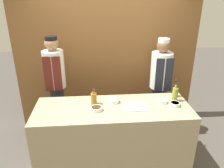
{
  "coord_description": "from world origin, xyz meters",
  "views": [
    {
      "loc": [
        -0.23,
        -2.6,
        2.38
      ],
      "look_at": [
        0.0,
        0.16,
        1.21
      ],
      "focal_mm": 35.0,
      "sensor_mm": 36.0,
      "label": 1
    }
  ],
  "objects_px": {
    "sauce_bowl_red": "(175,104)",
    "sauce_bowl_green": "(162,101)",
    "bottle_amber": "(94,98)",
    "chef_right": "(160,84)",
    "chef_left": "(56,85)",
    "bottle_wine": "(175,90)",
    "sauce_bowl_white": "(114,101)",
    "sauce_bowl_brown": "(96,108)",
    "bottle_oil": "(175,94)",
    "cutting_board": "(135,107)"
  },
  "relations": [
    {
      "from": "sauce_bowl_brown",
      "to": "bottle_wine",
      "type": "relative_size",
      "value": 0.59
    },
    {
      "from": "sauce_bowl_green",
      "to": "sauce_bowl_red",
      "type": "bearing_deg",
      "value": -35.4
    },
    {
      "from": "cutting_board",
      "to": "bottle_wine",
      "type": "xyz_separation_m",
      "value": [
        0.64,
        0.3,
        0.09
      ]
    },
    {
      "from": "sauce_bowl_green",
      "to": "chef_right",
      "type": "relative_size",
      "value": 0.08
    },
    {
      "from": "sauce_bowl_brown",
      "to": "cutting_board",
      "type": "distance_m",
      "value": 0.53
    },
    {
      "from": "bottle_wine",
      "to": "bottle_amber",
      "type": "relative_size",
      "value": 1.17
    },
    {
      "from": "sauce_bowl_green",
      "to": "sauce_bowl_white",
      "type": "distance_m",
      "value": 0.68
    },
    {
      "from": "sauce_bowl_red",
      "to": "bottle_amber",
      "type": "bearing_deg",
      "value": 172.41
    },
    {
      "from": "chef_right",
      "to": "sauce_bowl_green",
      "type": "bearing_deg",
      "value": -103.88
    },
    {
      "from": "sauce_bowl_brown",
      "to": "bottle_wine",
      "type": "distance_m",
      "value": 1.22
    },
    {
      "from": "sauce_bowl_white",
      "to": "bottle_amber",
      "type": "relative_size",
      "value": 0.65
    },
    {
      "from": "sauce_bowl_red",
      "to": "sauce_bowl_brown",
      "type": "height_order",
      "value": "sauce_bowl_red"
    },
    {
      "from": "chef_right",
      "to": "sauce_bowl_brown",
      "type": "bearing_deg",
      "value": -143.44
    },
    {
      "from": "bottle_amber",
      "to": "sauce_bowl_white",
      "type": "bearing_deg",
      "value": 4.9
    },
    {
      "from": "sauce_bowl_red",
      "to": "cutting_board",
      "type": "bearing_deg",
      "value": -178.94
    },
    {
      "from": "sauce_bowl_red",
      "to": "sauce_bowl_green",
      "type": "bearing_deg",
      "value": 144.6
    },
    {
      "from": "sauce_bowl_green",
      "to": "sauce_bowl_brown",
      "type": "bearing_deg",
      "value": -171.79
    },
    {
      "from": "chef_left",
      "to": "bottle_wine",
      "type": "bearing_deg",
      "value": -15.19
    },
    {
      "from": "sauce_bowl_white",
      "to": "bottle_wine",
      "type": "bearing_deg",
      "value": 7.37
    },
    {
      "from": "sauce_bowl_white",
      "to": "chef_right",
      "type": "bearing_deg",
      "value": 35.84
    },
    {
      "from": "sauce_bowl_red",
      "to": "chef_left",
      "type": "relative_size",
      "value": 0.08
    },
    {
      "from": "sauce_bowl_red",
      "to": "bottle_oil",
      "type": "distance_m",
      "value": 0.17
    },
    {
      "from": "sauce_bowl_green",
      "to": "sauce_bowl_white",
      "type": "height_order",
      "value": "same"
    },
    {
      "from": "sauce_bowl_red",
      "to": "sauce_bowl_white",
      "type": "height_order",
      "value": "sauce_bowl_white"
    },
    {
      "from": "sauce_bowl_green",
      "to": "bottle_amber",
      "type": "xyz_separation_m",
      "value": [
        -0.96,
        0.04,
        0.06
      ]
    },
    {
      "from": "sauce_bowl_white",
      "to": "chef_right",
      "type": "xyz_separation_m",
      "value": [
        0.85,
        0.61,
        -0.03
      ]
    },
    {
      "from": "sauce_bowl_red",
      "to": "bottle_amber",
      "type": "xyz_separation_m",
      "value": [
        -1.11,
        0.15,
        0.06
      ]
    },
    {
      "from": "sauce_bowl_brown",
      "to": "bottle_amber",
      "type": "relative_size",
      "value": 0.69
    },
    {
      "from": "sauce_bowl_green",
      "to": "bottle_amber",
      "type": "distance_m",
      "value": 0.97
    },
    {
      "from": "sauce_bowl_white",
      "to": "chef_right",
      "type": "height_order",
      "value": "chef_right"
    },
    {
      "from": "sauce_bowl_brown",
      "to": "chef_left",
      "type": "distance_m",
      "value": 1.04
    },
    {
      "from": "bottle_oil",
      "to": "chef_right",
      "type": "xyz_separation_m",
      "value": [
        -0.02,
        0.64,
        -0.11
      ]
    },
    {
      "from": "bottle_wine",
      "to": "sauce_bowl_brown",
      "type": "bearing_deg",
      "value": -164.63
    },
    {
      "from": "sauce_bowl_green",
      "to": "bottle_wine",
      "type": "height_order",
      "value": "bottle_wine"
    },
    {
      "from": "sauce_bowl_white",
      "to": "cutting_board",
      "type": "xyz_separation_m",
      "value": [
        0.27,
        -0.18,
        -0.02
      ]
    },
    {
      "from": "sauce_bowl_red",
      "to": "sauce_bowl_green",
      "type": "height_order",
      "value": "sauce_bowl_green"
    },
    {
      "from": "sauce_bowl_red",
      "to": "sauce_bowl_white",
      "type": "xyz_separation_m",
      "value": [
        -0.83,
        0.17,
        0.0
      ]
    },
    {
      "from": "sauce_bowl_white",
      "to": "bottle_oil",
      "type": "relative_size",
      "value": 0.53
    },
    {
      "from": "sauce_bowl_green",
      "to": "chef_right",
      "type": "bearing_deg",
      "value": 76.12
    },
    {
      "from": "chef_left",
      "to": "chef_right",
      "type": "xyz_separation_m",
      "value": [
        1.75,
        -0.0,
        -0.04
      ]
    },
    {
      "from": "bottle_oil",
      "to": "sauce_bowl_white",
      "type": "bearing_deg",
      "value": 178.36
    },
    {
      "from": "bottle_wine",
      "to": "chef_right",
      "type": "xyz_separation_m",
      "value": [
        -0.07,
        0.49,
        -0.1
      ]
    },
    {
      "from": "sauce_bowl_brown",
      "to": "chef_right",
      "type": "relative_size",
      "value": 0.09
    },
    {
      "from": "bottle_amber",
      "to": "chef_left",
      "type": "distance_m",
      "value": 0.89
    },
    {
      "from": "bottle_amber",
      "to": "chef_left",
      "type": "relative_size",
      "value": 0.13
    },
    {
      "from": "bottle_wine",
      "to": "chef_left",
      "type": "distance_m",
      "value": 1.89
    },
    {
      "from": "chef_left",
      "to": "sauce_bowl_green",
      "type": "bearing_deg",
      "value": -23.31
    },
    {
      "from": "bottle_amber",
      "to": "chef_right",
      "type": "distance_m",
      "value": 1.3
    },
    {
      "from": "chef_left",
      "to": "sauce_bowl_white",
      "type": "bearing_deg",
      "value": -34.23
    },
    {
      "from": "sauce_bowl_green",
      "to": "sauce_bowl_brown",
      "type": "height_order",
      "value": "sauce_bowl_green"
    }
  ]
}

